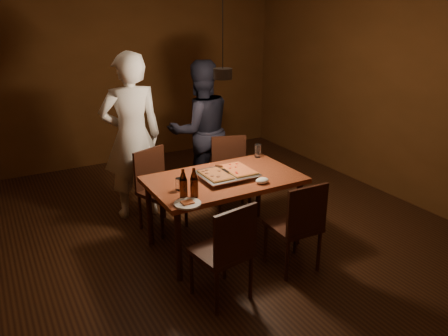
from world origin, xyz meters
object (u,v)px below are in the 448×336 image
diner_white (132,137)px  diner_dark (201,131)px  chair_far_right (230,167)px  beer_bottle_b (194,183)px  beer_bottle_a (183,184)px  pendant_lamp (223,73)px  pizza_tray (227,175)px  plate_slice (188,204)px  dining_table (224,184)px  chair_near_left (227,245)px  chair_far_left (157,182)px  chair_near_right (299,219)px

diner_white → diner_dark: 0.95m
chair_far_right → beer_bottle_b: beer_bottle_b is taller
chair_far_right → beer_bottle_b: bearing=65.5°
beer_bottle_a → pendant_lamp: pendant_lamp is taller
pizza_tray → plate_slice: (-0.61, -0.39, -0.01)m
diner_white → plate_slice: bearing=93.0°
dining_table → diner_dark: diner_dark is taller
pendant_lamp → chair_near_left: bearing=-117.3°
pendant_lamp → dining_table: bearing=-114.8°
chair_far_left → chair_near_left: size_ratio=1.12×
plate_slice → diner_dark: bearing=60.2°
chair_far_left → chair_near_left: bearing=69.6°
beer_bottle_a → diner_dark: bearing=58.7°
chair_near_left → diner_white: 2.03m
beer_bottle_b → diner_dark: diner_dark is taller
chair_near_right → pizza_tray: size_ratio=0.88×
pendant_lamp → chair_near_right: bearing=-72.1°
plate_slice → diner_white: 1.55m
beer_bottle_b → pendant_lamp: size_ratio=0.25×
dining_table → diner_white: (-0.56, 1.14, 0.28)m
dining_table → pendant_lamp: bearing=65.2°
dining_table → chair_near_right: (0.35, -0.76, -0.14)m
chair_far_right → pizza_tray: chair_far_right is taller
chair_near_right → pendant_lamp: (-0.29, 0.90, 1.22)m
beer_bottle_a → pendant_lamp: 1.14m
chair_near_left → beer_bottle_b: bearing=83.4°
beer_bottle_a → beer_bottle_b: (0.09, -0.03, 0.00)m
dining_table → diner_white: diner_white is taller
diner_dark → pendant_lamp: size_ratio=1.60×
plate_slice → diner_white: (0.02, 1.54, 0.20)m
chair_far_left → pendant_lamp: bearing=110.5°
beer_bottle_b → pendant_lamp: pendant_lamp is taller
diner_dark → pendant_lamp: (-0.31, -1.13, 0.88)m
dining_table → chair_far_right: bearing=55.7°
dining_table → plate_slice: (-0.58, -0.40, 0.08)m
dining_table → chair_near_right: 0.85m
chair_near_right → chair_far_right: bearing=86.5°
diner_dark → pendant_lamp: bearing=79.3°
dining_table → beer_bottle_a: size_ratio=5.58×
plate_slice → chair_near_left: bearing=-72.0°
chair_far_right → chair_near_left: 1.82m
pizza_tray → beer_bottle_b: bearing=-145.4°
dining_table → chair_far_left: chair_far_left is taller
beer_bottle_b → diner_white: size_ratio=0.14×
chair_far_right → beer_bottle_a: bearing=62.0°
dining_table → diner_dark: size_ratio=0.85×
chair_far_left → diner_white: (-0.11, 0.42, 0.42)m
chair_far_right → chair_near_left: same height
beer_bottle_b → plate_slice: size_ratio=1.15×
diner_white → pendant_lamp: 1.43m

